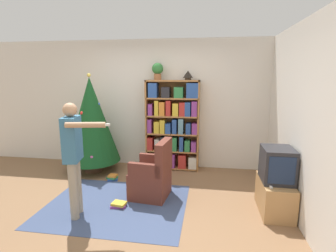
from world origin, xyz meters
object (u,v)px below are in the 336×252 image
(christmas_tree, at_px, (91,120))
(potted_plant, at_px, (158,70))
(armchair, at_px, (152,177))
(television, at_px, (277,165))
(bookshelf, at_px, (173,126))
(table_lamp, at_px, (188,75))
(standing_person, at_px, (74,151))

(christmas_tree, height_order, potted_plant, potted_plant)
(armchair, xyz_separation_m, potted_plant, (-0.17, 1.33, 1.67))
(television, height_order, christmas_tree, christmas_tree)
(bookshelf, relative_size, television, 3.73)
(potted_plant, bearing_deg, table_lamp, 0.00)
(bookshelf, xyz_separation_m, armchair, (-0.14, -1.32, -0.56))
(armchair, distance_m, table_lamp, 2.11)
(potted_plant, bearing_deg, television, -37.86)
(television, bearing_deg, armchair, 173.84)
(table_lamp, bearing_deg, potted_plant, 180.00)
(armchair, bearing_deg, potted_plant, -166.67)
(table_lamp, bearing_deg, television, -48.14)
(standing_person, relative_size, table_lamp, 7.75)
(table_lamp, bearing_deg, christmas_tree, -167.86)
(christmas_tree, relative_size, standing_person, 1.24)
(bookshelf, height_order, potted_plant, potted_plant)
(bookshelf, relative_size, standing_person, 1.16)
(television, distance_m, standing_person, 2.74)
(bookshelf, height_order, standing_person, bookshelf)
(television, relative_size, potted_plant, 1.47)
(christmas_tree, bearing_deg, table_lamp, 12.14)
(christmas_tree, relative_size, table_lamp, 9.64)
(christmas_tree, bearing_deg, television, -19.40)
(bookshelf, distance_m, table_lamp, 1.05)
(bookshelf, relative_size, table_lamp, 9.00)
(standing_person, distance_m, potted_plant, 2.42)
(bookshelf, distance_m, armchair, 1.44)
(bookshelf, distance_m, standing_person, 2.28)
(standing_person, bearing_deg, bookshelf, 141.95)
(armchair, bearing_deg, table_lamp, 168.33)
(bookshelf, bearing_deg, television, -42.48)
(standing_person, xyz_separation_m, potted_plant, (0.73, 2.04, 1.08))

